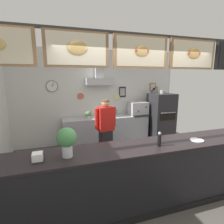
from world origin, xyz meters
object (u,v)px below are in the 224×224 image
(pizza_oven, at_px, (161,118))
(basil_vase, at_px, (67,140))
(espresso_machine, at_px, (138,109))
(potted_rosemary, at_px, (113,111))
(potted_basil, at_px, (88,114))
(napkin_holder, at_px, (38,157))
(shop_worker, at_px, (106,131))
(pepper_grinder, at_px, (159,139))
(condiment_plate, at_px, (197,140))

(pizza_oven, relative_size, basil_vase, 4.22)
(espresso_machine, relative_size, potted_rosemary, 2.00)
(potted_basil, bearing_deg, napkin_holder, -112.03)
(espresso_machine, bearing_deg, napkin_holder, -134.76)
(shop_worker, xyz_separation_m, basil_vase, (-0.93, -1.45, 0.41))
(basil_vase, bearing_deg, pepper_grinder, -2.10)
(espresso_machine, height_order, potted_basil, espresso_machine)
(pizza_oven, distance_m, pepper_grinder, 3.05)
(pizza_oven, relative_size, pepper_grinder, 7.39)
(pepper_grinder, bearing_deg, basil_vase, 177.90)
(espresso_machine, distance_m, potted_basil, 1.60)
(potted_basil, relative_size, napkin_holder, 1.32)
(potted_rosemary, height_order, napkin_holder, potted_rosemary)
(pizza_oven, distance_m, espresso_machine, 0.80)
(pizza_oven, height_order, potted_basil, pizza_oven)
(potted_basil, xyz_separation_m, pepper_grinder, (0.61, -2.82, 0.15))
(potted_rosemary, bearing_deg, pizza_oven, -10.24)
(potted_basil, height_order, basil_vase, basil_vase)
(pepper_grinder, height_order, napkin_holder, pepper_grinder)
(shop_worker, bearing_deg, napkin_holder, 36.59)
(basil_vase, height_order, pepper_grinder, basil_vase)
(pizza_oven, distance_m, potted_basil, 2.32)
(potted_basil, bearing_deg, pepper_grinder, -77.71)
(condiment_plate, bearing_deg, napkin_holder, 179.68)
(condiment_plate, relative_size, pepper_grinder, 0.95)
(basil_vase, bearing_deg, napkin_holder, -177.59)
(espresso_machine, relative_size, basil_vase, 1.40)
(condiment_plate, relative_size, napkin_holder, 1.39)
(potted_basil, bearing_deg, pizza_oven, -7.33)
(shop_worker, relative_size, espresso_machine, 2.87)
(espresso_machine, height_order, napkin_holder, espresso_machine)
(espresso_machine, bearing_deg, shop_worker, -138.11)
(espresso_machine, relative_size, condiment_plate, 2.58)
(potted_basil, relative_size, potted_rosemary, 0.73)
(shop_worker, height_order, potted_rosemary, shop_worker)
(pepper_grinder, xyz_separation_m, napkin_holder, (-1.74, 0.03, -0.06))
(pizza_oven, height_order, napkin_holder, pizza_oven)
(napkin_holder, bearing_deg, condiment_plate, -0.32)
(basil_vase, xyz_separation_m, napkin_holder, (-0.37, -0.02, -0.18))
(espresso_machine, height_order, condiment_plate, espresso_machine)
(potted_rosemary, bearing_deg, condiment_plate, -77.99)
(shop_worker, height_order, basil_vase, shop_worker)
(potted_rosemary, relative_size, pepper_grinder, 1.23)
(shop_worker, distance_m, pepper_grinder, 1.59)
(condiment_plate, height_order, basil_vase, basil_vase)
(potted_basil, bearing_deg, espresso_machine, -1.55)
(pepper_grinder, bearing_deg, condiment_plate, 1.63)
(basil_vase, bearing_deg, potted_basil, 74.69)
(shop_worker, distance_m, napkin_holder, 1.97)
(napkin_holder, bearing_deg, shop_worker, 48.51)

